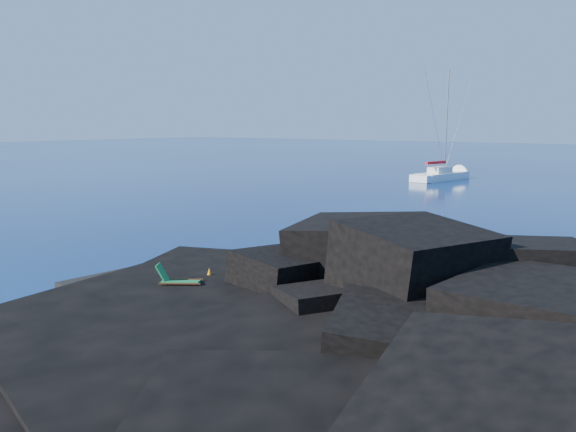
% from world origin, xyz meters
% --- Properties ---
extents(ground, '(400.00, 400.00, 0.00)m').
position_xyz_m(ground, '(0.00, 0.00, 0.00)').
color(ground, '#04093B').
rests_on(ground, ground).
extents(headland, '(24.00, 24.00, 3.60)m').
position_xyz_m(headland, '(13.00, 3.00, 0.00)').
color(headland, black).
rests_on(headland, ground).
extents(beach, '(9.08, 6.86, 0.70)m').
position_xyz_m(beach, '(4.50, 0.50, 0.00)').
color(beach, black).
rests_on(beach, ground).
extents(surf_foam, '(10.00, 8.00, 0.06)m').
position_xyz_m(surf_foam, '(5.00, 5.00, 0.00)').
color(surf_foam, white).
rests_on(surf_foam, ground).
extents(sailboat, '(5.06, 13.27, 13.62)m').
position_xyz_m(sailboat, '(-5.43, 53.22, 0.00)').
color(sailboat, white).
rests_on(sailboat, ground).
extents(deck_chair, '(1.83, 1.61, 1.18)m').
position_xyz_m(deck_chair, '(5.10, 0.45, 0.94)').
color(deck_chair, '#1A783D').
rests_on(deck_chair, beach).
extents(towel, '(2.30, 1.81, 0.05)m').
position_xyz_m(towel, '(3.34, 1.93, 0.38)').
color(towel, silver).
rests_on(towel, beach).
extents(sunbather, '(1.71, 1.13, 0.23)m').
position_xyz_m(sunbather, '(3.34, 1.93, 0.52)').
color(sunbather, tan).
rests_on(sunbather, towel).
extents(marker_cone, '(0.45, 0.45, 0.57)m').
position_xyz_m(marker_cone, '(5.04, 2.10, 0.64)').
color(marker_cone, orange).
rests_on(marker_cone, beach).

